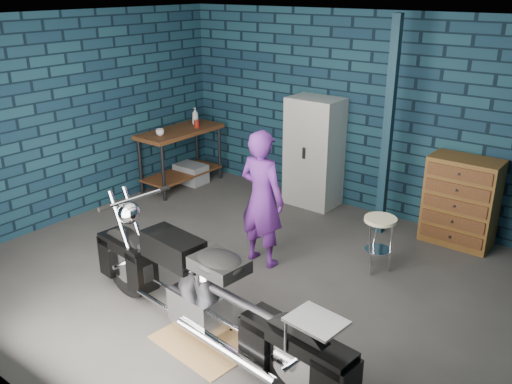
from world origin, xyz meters
TOP-DOWN VIEW (x-y plane):
  - ground at (0.00, 0.00)m, footprint 6.00×6.00m
  - room_walls at (0.00, 0.55)m, footprint 6.02×5.01m
  - support_post at (0.55, 1.95)m, footprint 0.10×0.10m
  - workbench at (-2.68, 1.61)m, footprint 0.60×1.40m
  - drip_mat at (0.34, -1.13)m, footprint 0.94×0.74m
  - motorcycle at (0.34, -1.13)m, footprint 2.69×0.99m
  - person at (-0.17, 0.38)m, footprint 0.58×0.39m
  - storage_bin at (-2.66, 1.79)m, footprint 0.49×0.35m
  - locker at (-0.65, 2.23)m, footprint 0.72×0.52m
  - tool_chest at (1.44, 2.23)m, footprint 0.82×0.45m
  - shop_stool at (0.98, 0.99)m, footprint 0.43×0.43m
  - cup_a at (-2.66, 1.19)m, footprint 0.13×0.13m
  - mug_red at (-2.56, 1.86)m, footprint 0.11×0.11m
  - bottle at (-2.71, 1.99)m, footprint 0.12×0.12m

SIDE VIEW (x-z plane):
  - ground at x=0.00m, z-range 0.00..0.00m
  - drip_mat at x=0.34m, z-range 0.00..0.01m
  - storage_bin at x=-2.66m, z-range 0.00..0.30m
  - shop_stool at x=0.98m, z-range 0.00..0.64m
  - workbench at x=-2.68m, z-range 0.00..0.91m
  - tool_chest at x=1.44m, z-range 0.00..1.09m
  - motorcycle at x=0.34m, z-range 0.00..1.16m
  - locker at x=-0.65m, z-range 0.00..1.55m
  - person at x=-0.17m, z-range 0.00..1.57m
  - cup_a at x=-2.66m, z-range 0.91..1.01m
  - mug_red at x=-2.56m, z-range 0.91..1.03m
  - bottle at x=-2.71m, z-range 0.91..1.18m
  - support_post at x=0.55m, z-range 0.00..2.70m
  - room_walls at x=0.00m, z-range 0.55..3.26m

